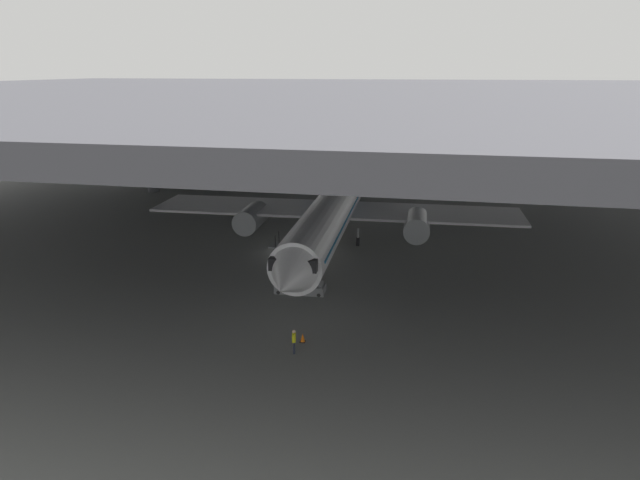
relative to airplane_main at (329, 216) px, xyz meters
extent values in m
plane|color=slate|center=(-2.49, -1.23, -3.57)|extent=(110.00, 110.00, 0.00)
cylinder|color=#4C4F54|center=(-30.06, 22.47, 3.34)|extent=(1.65, 1.65, 13.80)
cube|color=#38383D|center=(-2.49, 12.52, 10.84)|extent=(121.00, 99.00, 1.20)
cube|color=#4C4F54|center=(-2.49, -12.23, 9.84)|extent=(115.50, 0.50, 0.70)
cube|color=#4C4F54|center=(-2.49, 29.02, 9.84)|extent=(115.50, 0.50, 0.70)
cylinder|color=white|center=(0.02, -0.64, 0.02)|extent=(4.90, 29.76, 3.98)
cone|color=white|center=(0.54, -17.25, 0.02)|extent=(4.04, 4.89, 3.90)
cube|color=black|center=(0.46, -14.73, 0.52)|extent=(3.47, 2.89, 0.88)
cone|color=white|center=(-0.50, 15.97, 0.42)|extent=(3.58, 6.47, 3.38)
cube|color=#1972B2|center=(-0.42, 13.46, 5.27)|extent=(0.37, 4.34, 6.51)
cube|color=white|center=(2.40, 12.46, 0.62)|extent=(5.16, 3.41, 0.16)
cube|color=white|center=(-3.17, 12.29, 0.62)|extent=(5.16, 3.41, 0.16)
cube|color=white|center=(10.17, 4.48, -0.38)|extent=(16.85, 7.75, 0.24)
cylinder|color=#9EA3A8|center=(8.24, 2.26, -1.07)|extent=(2.63, 5.25, 2.47)
cube|color=white|center=(-10.43, 3.84, -0.38)|extent=(16.85, 7.75, 0.24)
cylinder|color=#9EA3A8|center=(-8.37, 1.74, -1.07)|extent=(2.63, 5.25, 2.47)
cube|color=#1972B2|center=(0.02, -0.64, 0.32)|extent=(4.91, 27.60, 0.16)
cylinder|color=#9EA3A8|center=(0.33, -10.58, -2.32)|extent=(0.20, 0.20, 1.15)
cylinder|color=black|center=(0.33, -10.58, -3.12)|extent=(0.33, 0.91, 0.90)
cylinder|color=#9EA3A8|center=(2.52, 2.33, -2.32)|extent=(0.20, 0.20, 1.15)
cylinder|color=black|center=(2.52, 2.33, -3.12)|extent=(0.33, 0.91, 0.90)
cylinder|color=#9EA3A8|center=(-2.66, 2.17, -2.32)|extent=(0.20, 0.20, 1.15)
cylinder|color=black|center=(-2.66, 2.17, -3.12)|extent=(0.33, 0.91, 0.90)
cube|color=slate|center=(-0.26, -10.78, -3.22)|extent=(4.00, 1.62, 0.70)
cube|color=slate|center=(-0.26, -10.78, -1.32)|extent=(3.72, 1.41, 3.18)
cube|color=slate|center=(-2.05, -10.83, 0.22)|extent=(1.14, 1.33, 0.12)
cylinder|color=black|center=(-2.04, -11.43, 0.72)|extent=(0.06, 0.06, 1.00)
cylinder|color=black|center=(-2.07, -10.23, 0.72)|extent=(0.06, 0.06, 1.00)
cylinder|color=black|center=(-1.85, -11.53, -3.42)|extent=(0.30, 0.13, 0.30)
cylinder|color=black|center=(-1.90, -10.13, -3.42)|extent=(0.30, 0.13, 0.30)
cylinder|color=black|center=(1.38, -11.43, -3.42)|extent=(0.30, 0.13, 0.30)
cylinder|color=black|center=(1.34, -10.03, -3.42)|extent=(0.30, 0.13, 0.30)
cylinder|color=#232838|center=(1.76, -20.77, -3.17)|extent=(0.14, 0.14, 0.80)
cylinder|color=#232838|center=(1.73, -20.59, -3.17)|extent=(0.14, 0.14, 0.80)
cube|color=yellow|center=(1.74, -20.68, -2.49)|extent=(0.28, 0.39, 0.56)
cylinder|color=yellow|center=(1.78, -20.91, -2.46)|extent=(0.09, 0.09, 0.54)
cylinder|color=yellow|center=(1.70, -20.46, -2.46)|extent=(0.09, 0.09, 0.54)
sphere|color=beige|center=(1.74, -20.68, -2.09)|extent=(0.22, 0.22, 0.22)
cylinder|color=#232838|center=(-0.39, -8.02, -3.16)|extent=(0.14, 0.14, 0.82)
cylinder|color=#232838|center=(-0.53, -8.13, -3.16)|extent=(0.14, 0.14, 0.82)
cube|color=orange|center=(-0.46, -8.07, -2.46)|extent=(0.42, 0.39, 0.58)
cylinder|color=orange|center=(-0.28, -7.93, -2.43)|extent=(0.09, 0.09, 0.55)
cylinder|color=orange|center=(-0.65, -8.21, -2.43)|extent=(0.09, 0.09, 0.55)
sphere|color=#8C6647|center=(-0.46, -8.07, -2.04)|extent=(0.22, 0.22, 0.22)
cylinder|color=white|center=(-25.78, 29.95, -0.32)|extent=(24.67, 8.89, 3.30)
cone|color=white|center=(-12.38, 33.14, -0.32)|extent=(4.60, 4.06, 3.23)
cube|color=black|center=(-14.41, 32.65, 0.09)|extent=(2.89, 3.26, 0.73)
cone|color=white|center=(-39.18, 26.76, 0.01)|extent=(5.78, 3.95, 2.80)
cube|color=#19592D|center=(-37.15, 27.25, 4.03)|extent=(3.55, 1.07, 5.39)
cube|color=white|center=(-36.81, 29.70, 0.18)|extent=(3.59, 4.71, 0.16)
cube|color=white|center=(-35.74, 25.21, 0.18)|extent=(3.59, 4.71, 0.16)
cube|color=white|center=(-31.63, 37.34, -0.65)|extent=(9.02, 14.80, 0.24)
cylinder|color=#9EA3A8|center=(-29.50, 36.14, -1.22)|extent=(4.64, 2.98, 2.04)
cube|color=white|center=(-27.67, 20.72, -0.65)|extent=(9.02, 14.80, 0.24)
cylinder|color=#9EA3A8|center=(-26.31, 22.74, -1.22)|extent=(4.64, 2.98, 2.04)
cube|color=#19592D|center=(-25.78, 29.95, -0.07)|extent=(22.94, 8.54, 0.16)
cylinder|color=#9EA3A8|center=(-17.76, 31.86, -2.32)|extent=(0.20, 0.20, 1.15)
cylinder|color=black|center=(-17.76, 31.86, -3.12)|extent=(0.94, 0.50, 0.90)
cylinder|color=#9EA3A8|center=(-28.63, 31.58, -2.32)|extent=(0.20, 0.20, 1.15)
cylinder|color=black|center=(-28.63, 31.58, -3.12)|extent=(0.94, 0.50, 0.90)
cylinder|color=#9EA3A8|center=(-27.59, 27.21, -2.32)|extent=(0.20, 0.20, 1.15)
cylinder|color=black|center=(-27.59, 27.21, -3.12)|extent=(0.94, 0.50, 0.90)
cube|color=black|center=(1.92, -19.09, -3.55)|extent=(0.36, 0.36, 0.04)
cone|color=orange|center=(1.92, -19.09, -3.25)|extent=(0.30, 0.30, 0.56)
camera|label=1|loc=(9.82, -51.77, 13.53)|focal=32.01mm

